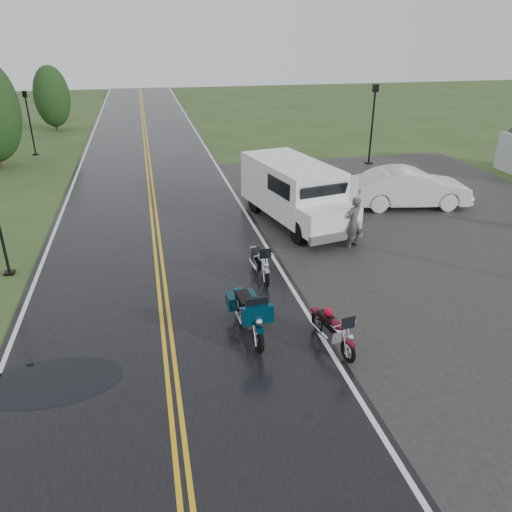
{
  "coord_description": "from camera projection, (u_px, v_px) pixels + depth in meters",
  "views": [
    {
      "loc": [
        -0.14,
        -11.1,
        7.11
      ],
      "look_at": [
        2.8,
        2.0,
        1.0
      ],
      "focal_mm": 35.0,
      "sensor_mm": 36.0,
      "label": 1
    }
  ],
  "objects": [
    {
      "name": "person_at_van",
      "position": [
        353.0,
        223.0,
        17.51
      ],
      "size": [
        0.8,
        0.7,
        1.83
      ],
      "primitive_type": "imported",
      "rotation": [
        0.0,
        0.0,
        3.64
      ],
      "color": "#434448",
      "rests_on": "ground"
    },
    {
      "name": "parking_pad",
      "position": [
        444.0,
        229.0,
        19.45
      ],
      "size": [
        14.0,
        24.0,
        0.03
      ],
      "primitive_type": "cube",
      "color": "black",
      "rests_on": "ground"
    },
    {
      "name": "lamp_post_far_right",
      "position": [
        372.0,
        125.0,
        27.99
      ],
      "size": [
        0.38,
        0.38,
        4.46
      ],
      "primitive_type": null,
      "color": "black",
      "rests_on": "ground"
    },
    {
      "name": "sedan_white",
      "position": [
        410.0,
        188.0,
        21.58
      ],
      "size": [
        5.28,
        2.52,
        1.67
      ],
      "primitive_type": "imported",
      "rotation": [
        0.0,
        0.0,
        1.42
      ],
      "color": "silver",
      "rests_on": "ground"
    },
    {
      "name": "ground",
      "position": [
        167.0,
        333.0,
        12.83
      ],
      "size": [
        120.0,
        120.0,
        0.0
      ],
      "primitive_type": "plane",
      "color": "#2D471E",
      "rests_on": "ground"
    },
    {
      "name": "motorcycle_red",
      "position": [
        349.0,
        343.0,
        11.41
      ],
      "size": [
        1.02,
        2.01,
        1.13
      ],
      "primitive_type": null,
      "rotation": [
        0.0,
        0.0,
        0.18
      ],
      "color": "#5D0A18",
      "rests_on": "ground"
    },
    {
      "name": "motorcycle_teal",
      "position": [
        258.0,
        329.0,
        11.71
      ],
      "size": [
        1.0,
        2.42,
        1.4
      ],
      "primitive_type": null,
      "rotation": [
        0.0,
        0.0,
        0.06
      ],
      "color": "#052839",
      "rests_on": "ground"
    },
    {
      "name": "van_white",
      "position": [
        300.0,
        212.0,
        17.62
      ],
      "size": [
        3.57,
        6.57,
        2.45
      ],
      "primitive_type": null,
      "rotation": [
        0.0,
        0.0,
        0.21
      ],
      "color": "white",
      "rests_on": "ground"
    },
    {
      "name": "motorcycle_silver",
      "position": [
        266.0,
        271.0,
        14.78
      ],
      "size": [
        0.75,
        2.0,
        1.18
      ],
      "primitive_type": null,
      "rotation": [
        0.0,
        0.0,
        0.01
      ],
      "color": "#9D9FA5",
      "rests_on": "ground"
    },
    {
      "name": "lamp_post_far_left",
      "position": [
        30.0,
        123.0,
        30.2
      ],
      "size": [
        0.33,
        0.33,
        3.86
      ],
      "primitive_type": null,
      "color": "black",
      "rests_on": "ground"
    },
    {
      "name": "road",
      "position": [
        153.0,
        208.0,
        21.7
      ],
      "size": [
        8.0,
        100.0,
        0.04
      ],
      "primitive_type": "cube",
      "color": "black",
      "rests_on": "ground"
    },
    {
      "name": "tree_left_far",
      "position": [
        53.0,
        103.0,
        37.64
      ],
      "size": [
        2.64,
        2.64,
        4.07
      ],
      "primitive_type": null,
      "color": "#1E3D19",
      "rests_on": "ground"
    }
  ]
}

